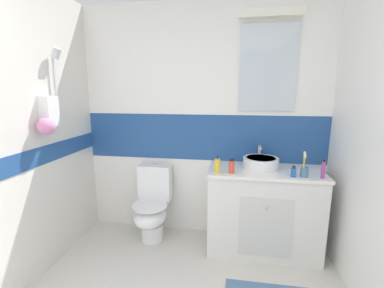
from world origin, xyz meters
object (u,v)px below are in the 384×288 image
(toothbrush_cup, at_px, (304,170))
(perfume_flask_small, at_px, (293,172))
(sink_basin, at_px, (261,162))
(soap_dispenser, at_px, (217,166))
(toilet, at_px, (152,206))
(toothpaste_tube_upright, at_px, (323,170))
(lotion_bottle_short, at_px, (232,166))

(toothbrush_cup, bearing_deg, perfume_flask_small, -167.02)
(sink_basin, relative_size, soap_dispenser, 2.25)
(sink_basin, xyz_separation_m, toilet, (-1.12, -0.02, -0.53))
(toothbrush_cup, height_order, toothpaste_tube_upright, toothbrush_cup)
(toothpaste_tube_upright, relative_size, perfume_flask_small, 1.68)
(soap_dispenser, bearing_deg, toothbrush_cup, 0.67)
(toilet, xyz_separation_m, toothpaste_tube_upright, (1.63, -0.22, 0.56))
(lotion_bottle_short, xyz_separation_m, perfume_flask_small, (0.54, -0.03, -0.02))
(sink_basin, height_order, toilet, sink_basin)
(toothpaste_tube_upright, xyz_separation_m, perfume_flask_small, (-0.24, -0.00, -0.03))
(toothbrush_cup, height_order, perfume_flask_small, toothbrush_cup)
(soap_dispenser, xyz_separation_m, toothpaste_tube_upright, (0.92, -0.01, 0.01))
(toothbrush_cup, bearing_deg, soap_dispenser, -179.33)
(soap_dispenser, distance_m, toothpaste_tube_upright, 0.92)
(toilet, relative_size, perfume_flask_small, 8.14)
(toothpaste_tube_upright, height_order, perfume_flask_small, toothpaste_tube_upright)
(toilet, bearing_deg, toothbrush_cup, -7.59)
(toothpaste_tube_upright, bearing_deg, lotion_bottle_short, 178.13)
(perfume_flask_small, bearing_deg, soap_dispenser, 178.91)
(toilet, height_order, perfume_flask_small, perfume_flask_small)
(toilet, distance_m, soap_dispenser, 0.92)
(toothbrush_cup, xyz_separation_m, soap_dispenser, (-0.77, -0.01, 0.01))
(toilet, distance_m, perfume_flask_small, 1.50)
(sink_basin, height_order, toothbrush_cup, toothbrush_cup)
(sink_basin, bearing_deg, perfume_flask_small, -42.51)
(sink_basin, xyz_separation_m, toothpaste_tube_upright, (0.51, -0.24, 0.02))
(sink_basin, height_order, soap_dispenser, sink_basin)
(toothpaste_tube_upright, distance_m, perfume_flask_small, 0.25)
(toilet, height_order, toothpaste_tube_upright, toothpaste_tube_upright)
(sink_basin, distance_m, toothpaste_tube_upright, 0.56)
(toilet, height_order, lotion_bottle_short, lotion_bottle_short)
(toothbrush_cup, relative_size, perfume_flask_small, 2.32)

